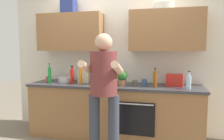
# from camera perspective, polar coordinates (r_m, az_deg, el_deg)

# --- Properties ---
(ground_plane) EXTENTS (12.00, 12.00, 0.00)m
(ground_plane) POSITION_cam_1_polar(r_m,az_deg,el_deg) (3.78, 0.32, -17.45)
(ground_plane) COLOR #756B5B
(back_wall_unit) EXTENTS (4.00, 0.38, 2.50)m
(back_wall_unit) POSITION_cam_1_polar(r_m,az_deg,el_deg) (3.75, 1.28, 5.87)
(back_wall_unit) COLOR silver
(back_wall_unit) RESTS_ON ground
(counter) EXTENTS (2.84, 0.67, 0.90)m
(counter) POSITION_cam_1_polar(r_m,az_deg,el_deg) (3.63, 0.34, -10.89)
(counter) COLOR olive
(counter) RESTS_ON ground
(person_standing) EXTENTS (0.49, 0.45, 1.68)m
(person_standing) POSITION_cam_1_polar(r_m,az_deg,el_deg) (2.72, -2.22, -4.74)
(person_standing) COLOR #383D4C
(person_standing) RESTS_ON ground
(bottle_soda) EXTENTS (0.05, 0.05, 0.34)m
(bottle_soda) POSITION_cam_1_polar(r_m,az_deg,el_deg) (3.82, -16.29, -1.25)
(bottle_soda) COLOR #198C33
(bottle_soda) RESTS_ON counter
(bottle_juice) EXTENTS (0.05, 0.05, 0.30)m
(bottle_juice) POSITION_cam_1_polar(r_m,az_deg,el_deg) (3.56, -8.39, -1.68)
(bottle_juice) COLOR orange
(bottle_juice) RESTS_ON counter
(bottle_vinegar) EXTENTS (0.07, 0.07, 0.25)m
(bottle_vinegar) POSITION_cam_1_polar(r_m,az_deg,el_deg) (3.34, -1.14, -2.66)
(bottle_vinegar) COLOR brown
(bottle_vinegar) RESTS_ON counter
(bottle_water) EXTENTS (0.07, 0.07, 0.27)m
(bottle_water) POSITION_cam_1_polar(r_m,az_deg,el_deg) (3.31, 19.74, -2.96)
(bottle_water) COLOR silver
(bottle_water) RESTS_ON counter
(bottle_wine) EXTENTS (0.07, 0.07, 0.20)m
(bottle_wine) POSITION_cam_1_polar(r_m,az_deg,el_deg) (3.69, -4.53, -2.17)
(bottle_wine) COLOR #471419
(bottle_wine) RESTS_ON counter
(bottle_syrup) EXTENTS (0.06, 0.06, 0.30)m
(bottle_syrup) POSITION_cam_1_polar(r_m,az_deg,el_deg) (3.32, 11.39, -2.38)
(bottle_syrup) COLOR #8C4C14
(bottle_syrup) RESTS_ON counter
(bottle_hotsauce) EXTENTS (0.07, 0.07, 0.30)m
(bottle_hotsauce) POSITION_cam_1_polar(r_m,az_deg,el_deg) (3.68, -10.57, -1.54)
(bottle_hotsauce) COLOR red
(bottle_hotsauce) RESTS_ON counter
(cup_tea) EXTENTS (0.08, 0.08, 0.11)m
(cup_tea) POSITION_cam_1_polar(r_m,az_deg,el_deg) (3.44, 8.61, -3.28)
(cup_tea) COLOR #33598C
(cup_tea) RESTS_ON counter
(cup_ceramic) EXTENTS (0.07, 0.07, 0.10)m
(cup_ceramic) POSITION_cam_1_polar(r_m,az_deg,el_deg) (3.96, -16.71, -2.36)
(cup_ceramic) COLOR #BF4C47
(cup_ceramic) RESTS_ON counter
(cup_stoneware) EXTENTS (0.09, 0.09, 0.08)m
(cup_stoneware) POSITION_cam_1_polar(r_m,az_deg,el_deg) (3.50, 6.16, -3.32)
(cup_stoneware) COLOR slate
(cup_stoneware) RESTS_ON counter
(mixing_bowl) EXTENTS (0.27, 0.27, 0.08)m
(mixing_bowl) POSITION_cam_1_polar(r_m,az_deg,el_deg) (3.88, -12.17, -2.49)
(mixing_bowl) COLOR silver
(mixing_bowl) RESTS_ON counter
(knife_block) EXTENTS (0.10, 0.14, 0.32)m
(knife_block) POSITION_cam_1_polar(r_m,az_deg,el_deg) (3.70, -0.75, -1.42)
(knife_block) COLOR brown
(knife_block) RESTS_ON counter
(potted_herb) EXTENTS (0.16, 0.16, 0.24)m
(potted_herb) POSITION_cam_1_polar(r_m,az_deg,el_deg) (3.37, 2.74, -2.02)
(potted_herb) COLOR #9E6647
(potted_herb) RESTS_ON counter
(grocery_bag_crisps) EXTENTS (0.28, 0.21, 0.19)m
(grocery_bag_crisps) POSITION_cam_1_polar(r_m,az_deg,el_deg) (3.51, 16.38, -2.61)
(grocery_bag_crisps) COLOR red
(grocery_bag_crisps) RESTS_ON counter
(grocery_bag_rice) EXTENTS (0.21, 0.18, 0.21)m
(grocery_bag_rice) POSITION_cam_1_polar(r_m,az_deg,el_deg) (3.76, -7.51, -1.71)
(grocery_bag_rice) COLOR beige
(grocery_bag_rice) RESTS_ON counter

